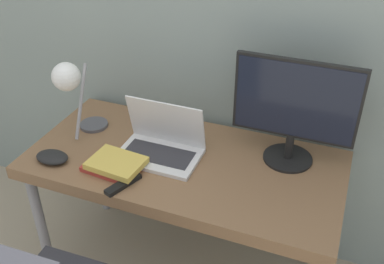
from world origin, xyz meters
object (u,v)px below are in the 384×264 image
Objects in this scene: game_controller at (52,157)px; monitor at (295,107)px; desk_lamp at (71,85)px; laptop at (161,144)px; book_stack at (116,164)px.

monitor is at bearing 22.12° from game_controller.
desk_lamp reaches higher than game_controller.
laptop is 0.48m from desk_lamp.
laptop is 0.91× the size of desk_lamp.
monitor is (0.55, 0.17, 0.22)m from laptop.
laptop is 1.38× the size of book_stack.
monitor is 0.80m from book_stack.
game_controller is (-0.43, -0.23, -0.03)m from laptop.
book_stack is 0.30m from game_controller.
monitor is 1.08m from game_controller.
monitor is 1.97× the size of book_stack.
monitor is at bearing 12.18° from desk_lamp.
game_controller is at bearing -94.94° from desk_lamp.
laptop is 2.41× the size of game_controller.
game_controller is at bearing -157.88° from monitor.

